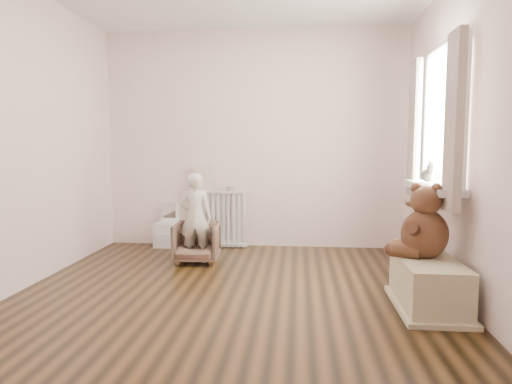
# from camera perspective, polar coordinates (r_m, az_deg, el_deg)

# --- Properties ---
(floor) EXTENTS (3.60, 3.60, 0.01)m
(floor) POSITION_cam_1_polar(r_m,az_deg,el_deg) (3.93, -2.85, -12.32)
(floor) COLOR black
(floor) RESTS_ON ground
(back_wall) EXTENTS (3.60, 0.02, 2.60)m
(back_wall) POSITION_cam_1_polar(r_m,az_deg,el_deg) (5.53, -0.24, 6.58)
(back_wall) COLOR white
(back_wall) RESTS_ON ground
(front_wall) EXTENTS (3.60, 0.02, 2.60)m
(front_wall) POSITION_cam_1_polar(r_m,az_deg,el_deg) (1.98, -10.58, 7.97)
(front_wall) COLOR white
(front_wall) RESTS_ON ground
(left_wall) EXTENTS (0.02, 3.60, 2.60)m
(left_wall) POSITION_cam_1_polar(r_m,az_deg,el_deg) (4.38, -27.11, 6.17)
(left_wall) COLOR white
(left_wall) RESTS_ON ground
(right_wall) EXTENTS (0.02, 3.60, 2.60)m
(right_wall) POSITION_cam_1_polar(r_m,az_deg,el_deg) (3.91, 24.33, 6.42)
(right_wall) COLOR white
(right_wall) RESTS_ON ground
(window) EXTENTS (0.03, 0.90, 1.10)m
(window) POSITION_cam_1_polar(r_m,az_deg,el_deg) (4.19, 22.55, 8.47)
(window) COLOR white
(window) RESTS_ON right_wall
(window_sill) EXTENTS (0.22, 1.10, 0.06)m
(window_sill) POSITION_cam_1_polar(r_m,az_deg,el_deg) (4.17, 21.06, 0.56)
(window_sill) COLOR silver
(window_sill) RESTS_ON right_wall
(curtain_left) EXTENTS (0.06, 0.26, 1.30)m
(curtain_left) POSITION_cam_1_polar(r_m,az_deg,el_deg) (3.61, 23.51, 7.98)
(curtain_left) COLOR #B6A492
(curtain_left) RESTS_ON right_wall
(curtain_right) EXTENTS (0.06, 0.26, 1.30)m
(curtain_right) POSITION_cam_1_polar(r_m,az_deg,el_deg) (4.71, 19.18, 7.51)
(curtain_right) COLOR #B6A492
(curtain_right) RESTS_ON right_wall
(radiator) EXTENTS (0.65, 0.12, 0.69)m
(radiator) POSITION_cam_1_polar(r_m,az_deg,el_deg) (5.52, -4.45, -2.91)
(radiator) COLOR silver
(radiator) RESTS_ON floor
(paper_doll) EXTENTS (0.20, 0.02, 0.33)m
(paper_doll) POSITION_cam_1_polar(r_m,az_deg,el_deg) (5.51, -6.51, 1.92)
(paper_doll) COLOR beige
(paper_doll) RESTS_ON radiator
(tin_a) EXTENTS (0.09, 0.09, 0.06)m
(tin_a) POSITION_cam_1_polar(r_m,az_deg,el_deg) (5.46, -3.22, 0.45)
(tin_a) COLOR #A59E8C
(tin_a) RESTS_ON radiator
(toy_vanity) EXTENTS (0.34, 0.24, 0.53)m
(toy_vanity) POSITION_cam_1_polar(r_m,az_deg,el_deg) (5.65, -10.81, -3.97)
(toy_vanity) COLOR silver
(toy_vanity) RESTS_ON floor
(armchair) EXTENTS (0.47, 0.49, 0.42)m
(armchair) POSITION_cam_1_polar(r_m,az_deg,el_deg) (4.86, -7.41, -6.25)
(armchair) COLOR brown
(armchair) RESTS_ON floor
(child) EXTENTS (0.35, 0.24, 0.93)m
(child) POSITION_cam_1_polar(r_m,az_deg,el_deg) (4.77, -7.58, -3.15)
(child) COLOR silver
(child) RESTS_ON armchair
(toy_bench) EXTENTS (0.42, 0.79, 0.37)m
(toy_bench) POSITION_cam_1_polar(r_m,az_deg,el_deg) (3.72, 20.76, -10.52)
(toy_bench) COLOR beige
(toy_bench) RESTS_ON floor
(teddy_bear) EXTENTS (0.56, 0.51, 0.56)m
(teddy_bear) POSITION_cam_1_polar(r_m,az_deg,el_deg) (3.70, 20.39, -3.16)
(teddy_bear) COLOR #3D2214
(teddy_bear) RESTS_ON toy_bench
(plush_cat) EXTENTS (0.18, 0.25, 0.20)m
(plush_cat) POSITION_cam_1_polar(r_m,az_deg,el_deg) (4.18, 20.92, 2.36)
(plush_cat) COLOR gray
(plush_cat) RESTS_ON window_sill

